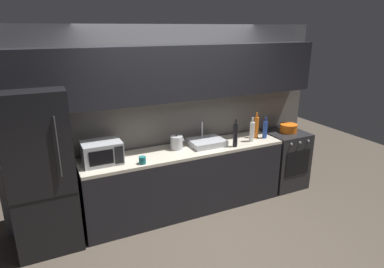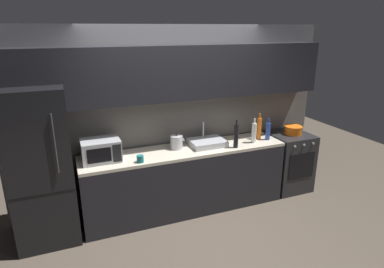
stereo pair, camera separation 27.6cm
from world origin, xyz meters
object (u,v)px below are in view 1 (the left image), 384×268
Objects in this scene: refrigerator at (41,171)px; kettle at (177,143)px; mug_teal at (142,160)px; wine_bottle_blue at (265,129)px; cooking_pot at (288,128)px; wine_bottle_dark at (235,135)px; oven_range at (284,159)px; wine_bottle_white at (252,131)px; wine_bottle_orange at (256,127)px; microwave at (102,152)px.

kettle is at bearing 2.45° from refrigerator.
wine_bottle_blue is at bearing 4.23° from mug_teal.
wine_bottle_blue reaches higher than cooking_pot.
oven_range is at bearing 10.09° from wine_bottle_dark.
refrigerator is 5.31× the size of wine_bottle_white.
oven_range is at bearing -177.61° from cooking_pot.
wine_bottle_dark is at bearing -157.98° from wine_bottle_orange.
microwave is at bearing 179.63° from cooking_pot.
wine_bottle_blue is at bearing 11.49° from wine_bottle_dark.
microwave is 1.00m from kettle.
oven_range is at bearing 8.17° from wine_bottle_white.
microwave is 2.09m from wine_bottle_white.
wine_bottle_white is 0.19m from wine_bottle_orange.
cooking_pot reaches higher than oven_range.
oven_range is 0.84m from wine_bottle_orange.
wine_bottle_dark is at bearing -165.76° from wine_bottle_white.
wine_bottle_white is at bearing 3.67° from mug_teal.
kettle is 2.28× the size of mug_teal.
wine_bottle_orange reaches higher than wine_bottle_white.
kettle is 0.54× the size of wine_bottle_orange.
wine_bottle_white is (2.09, -0.13, 0.01)m from microwave.
refrigerator is at bearing -180.00° from cooking_pot.
refrigerator reaches higher than cooking_pot.
cooking_pot is at bearing 5.02° from mug_teal.
microwave is at bearing 176.56° from wine_bottle_white.
microwave is 1.44× the size of wine_bottle_blue.
microwave reaches higher than cooking_pot.
wine_bottle_blue is 0.84× the size of wine_bottle_orange.
refrigerator reaches higher than mug_teal.
mug_teal is at bearing -173.09° from wine_bottle_orange.
refrigerator reaches higher than microwave.
wine_bottle_blue is (-0.48, -0.07, 0.58)m from oven_range.
oven_range is at bearing -0.78° from wine_bottle_orange.
wine_bottle_dark is (-1.07, -0.19, 0.61)m from oven_range.
refrigerator reaches higher than oven_range.
wine_bottle_white reaches higher than wine_bottle_blue.
cooking_pot reaches higher than mug_teal.
kettle reaches higher than mug_teal.
wine_bottle_blue is at bearing -2.20° from microwave.
microwave is 1.19× the size of wine_bottle_dark.
oven_range is 2.82× the size of wine_bottle_blue.
wine_bottle_white is 1.32× the size of cooking_pot.
wine_bottle_orange is (-0.10, 0.08, 0.03)m from wine_bottle_blue.
refrigerator is 5.84× the size of wine_bottle_blue.
wine_bottle_blue is at bearing -6.04° from kettle.
wine_bottle_white reaches higher than oven_range.
refrigerator is at bearing 179.98° from oven_range.
kettle is 0.76× the size of cooking_pot.
wine_bottle_dark reaches higher than wine_bottle_blue.
wine_bottle_dark reaches higher than microwave.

